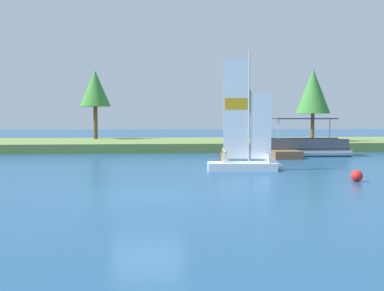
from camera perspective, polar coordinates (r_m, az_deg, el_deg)
ground_plane at (r=17.01m, az=-5.29°, el=-6.13°), size 200.00×200.00×0.00m
shore_bank at (r=43.33m, az=-5.07°, el=0.13°), size 80.00×12.36×0.76m
shoreline_tree_midleft at (r=47.23m, az=-11.65°, el=6.74°), size 3.01×3.01×6.71m
shoreline_tree_centre at (r=47.69m, az=6.35°, el=6.21°), size 3.10×3.10×6.44m
shoreline_tree_midright at (r=42.95m, az=14.44°, el=6.37°), size 3.00×3.00×6.37m
wooden_dock at (r=35.51m, az=10.18°, el=-0.79°), size 1.92×6.78×0.55m
sailboat at (r=25.43m, az=7.58°, el=-1.95°), size 4.18×1.80×6.86m
pontoon_boat at (r=35.76m, az=13.41°, el=-0.15°), size 6.48×2.50×2.80m
channel_buoy at (r=21.95m, az=19.32°, el=-3.49°), size 0.52×0.52×0.52m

